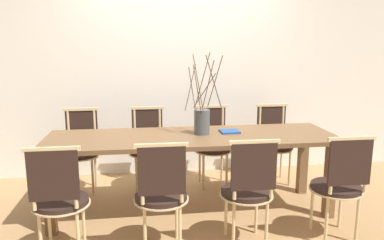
{
  "coord_description": "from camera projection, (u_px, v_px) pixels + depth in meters",
  "views": [
    {
      "loc": [
        -0.46,
        -3.41,
        1.6
      ],
      "look_at": [
        0.0,
        0.0,
        0.91
      ],
      "focal_mm": 35.0,
      "sensor_mm": 36.0,
      "label": 1
    }
  ],
  "objects": [
    {
      "name": "chair_near_leftend",
      "position": [
        59.0,
        197.0,
        2.77
      ],
      "size": [
        0.43,
        0.43,
        0.91
      ],
      "color": "black",
      "rests_on": "ground_plane"
    },
    {
      "name": "chair_far_center",
      "position": [
        212.0,
        143.0,
        4.31
      ],
      "size": [
        0.43,
        0.43,
        0.91
      ],
      "rotation": [
        0.0,
        0.0,
        3.14
      ],
      "color": "black",
      "rests_on": "ground_plane"
    },
    {
      "name": "wall_rear",
      "position": [
        179.0,
        45.0,
        4.57
      ],
      "size": [
        12.0,
        0.06,
        3.2
      ],
      "color": "white",
      "rests_on": "ground_plane"
    },
    {
      "name": "chair_near_right",
      "position": [
        339.0,
        183.0,
        3.06
      ],
      "size": [
        0.43,
        0.43,
        0.91
      ],
      "color": "black",
      "rests_on": "ground_plane"
    },
    {
      "name": "chair_far_leftend",
      "position": [
        81.0,
        147.0,
        4.12
      ],
      "size": [
        0.43,
        0.43,
        0.91
      ],
      "rotation": [
        0.0,
        0.0,
        3.14
      ],
      "color": "black",
      "rests_on": "ground_plane"
    },
    {
      "name": "ground_plane",
      "position": [
        192.0,
        210.0,
        3.69
      ],
      "size": [
        16.0,
        16.0,
        0.0
      ],
      "primitive_type": "plane",
      "color": "#A87F51"
    },
    {
      "name": "vase_centerpiece",
      "position": [
        202.0,
        120.0,
        3.57
      ],
      "size": [
        0.37,
        0.38,
        0.77
      ],
      "color": "#4C5156",
      "rests_on": "dining_table"
    },
    {
      "name": "chair_near_center",
      "position": [
        248.0,
        188.0,
        2.96
      ],
      "size": [
        0.43,
        0.43,
        0.91
      ],
      "color": "black",
      "rests_on": "ground_plane"
    },
    {
      "name": "chair_far_right",
      "position": [
        274.0,
        141.0,
        4.41
      ],
      "size": [
        0.43,
        0.43,
        0.91
      ],
      "rotation": [
        0.0,
        0.0,
        3.14
      ],
      "color": "black",
      "rests_on": "ground_plane"
    },
    {
      "name": "book_stack",
      "position": [
        230.0,
        131.0,
        3.67
      ],
      "size": [
        0.19,
        0.18,
        0.02
      ],
      "color": "#234C8C",
      "rests_on": "dining_table"
    },
    {
      "name": "chair_far_left",
      "position": [
        148.0,
        145.0,
        4.22
      ],
      "size": [
        0.43,
        0.43,
        0.91
      ],
      "rotation": [
        0.0,
        0.0,
        3.14
      ],
      "color": "black",
      "rests_on": "ground_plane"
    },
    {
      "name": "chair_near_left",
      "position": [
        161.0,
        192.0,
        2.87
      ],
      "size": [
        0.43,
        0.43,
        0.91
      ],
      "color": "black",
      "rests_on": "ground_plane"
    },
    {
      "name": "dining_table",
      "position": [
        192.0,
        146.0,
        3.56
      ],
      "size": [
        2.73,
        0.82,
        0.76
      ],
      "color": "brown",
      "rests_on": "ground_plane"
    }
  ]
}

